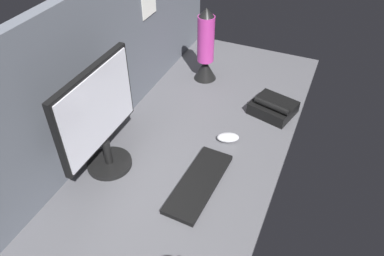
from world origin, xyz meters
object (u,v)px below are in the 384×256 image
at_px(monitor, 99,117).
at_px(lava_lamp, 206,51).
at_px(mouse, 228,137).
at_px(desk_phone, 273,108).
at_px(keyboard, 199,183).

distance_m(monitor, lava_lamp, 0.77).
height_order(mouse, lava_lamp, lava_lamp).
bearing_deg(desk_phone, mouse, 154.32).
distance_m(keyboard, lava_lamp, 0.78).
height_order(lava_lamp, desk_phone, lava_lamp).
bearing_deg(keyboard, monitor, 99.88).
distance_m(monitor, keyboard, 0.45).
distance_m(monitor, mouse, 0.57).
xyz_separation_m(keyboard, mouse, (0.28, -0.02, 0.01)).
relative_size(monitor, desk_phone, 1.96).
distance_m(keyboard, mouse, 0.28).
height_order(monitor, desk_phone, monitor).
height_order(monitor, keyboard, monitor).
xyz_separation_m(lava_lamp, desk_phone, (-0.16, -0.41, -0.13)).
distance_m(keyboard, desk_phone, 0.57).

